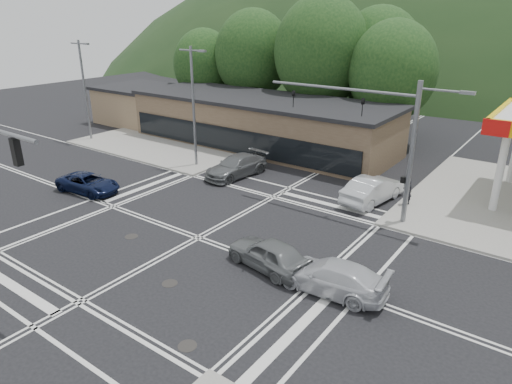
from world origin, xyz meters
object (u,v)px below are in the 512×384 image
Objects in this scene: car_northbound at (236,166)px; pedestrian at (407,192)px; car_blue_west at (88,183)px; car_silver_east at (331,276)px; car_queue_a at (373,189)px; car_queue_b at (368,157)px; car_grey_center at (269,254)px.

pedestrian is (12.01, 1.75, 0.18)m from car_northbound.
car_blue_west is 10.27m from car_northbound.
car_silver_east is 10.82m from car_queue_a.
car_blue_west is 2.83× the size of pedestrian.
car_northbound is 12.13m from pedestrian.
car_queue_a is 1.12× the size of car_queue_b.
car_silver_east is 3.07× the size of pedestrian.
car_queue_a is (16.01, 9.55, 0.20)m from car_blue_west.
car_grey_center is 2.75× the size of pedestrian.
car_northbound is at bearing -125.23° from car_grey_center.
car_grey_center is 0.87× the size of car_queue_a.
car_queue_a is at bearing -24.21° from pedestrian.
car_queue_b is 0.86× the size of car_northbound.
car_northbound is (-12.52, 9.30, 0.05)m from car_silver_east.
car_queue_a reaches higher than car_queue_b.
car_queue_a is at bearing -174.06° from car_grey_center.
car_grey_center is 0.89× the size of car_silver_east.
car_grey_center is at bearing -38.09° from car_northbound.
pedestrian is at bearing 15.20° from car_northbound.
car_northbound is (-9.30, 9.30, 0.02)m from car_grey_center.
car_blue_west is at bearing 58.02° from car_queue_b.
car_silver_east is 0.93× the size of car_northbound.
car_northbound is at bearing 55.08° from car_queue_b.
pedestrian is at bearing -67.87° from car_blue_west.
car_blue_west is at bearing -118.87° from car_northbound.
car_queue_a is at bearing -170.31° from car_silver_east.
car_northbound is at bearing 15.83° from car_queue_a.
car_silver_east is (3.22, 0.00, -0.04)m from car_grey_center.
car_silver_east is 15.60m from car_northbound.
car_grey_center is at bearing 37.19° from pedestrian.
car_queue_b is 10.35m from car_northbound.
pedestrian is at bearing 176.02° from car_grey_center.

